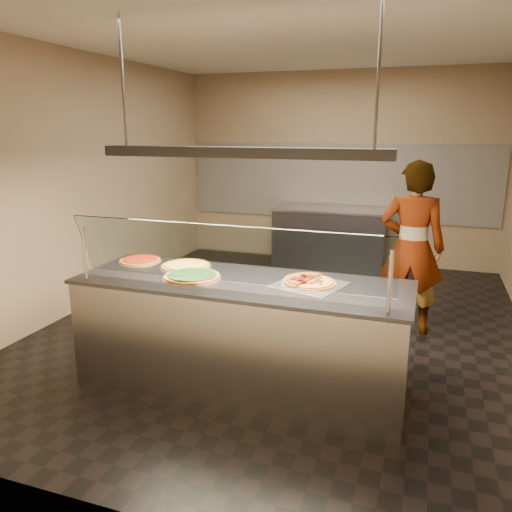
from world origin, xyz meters
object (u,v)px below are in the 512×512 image
(half_pizza_pepperoni, at_px, (297,279))
(half_pizza_sausage, at_px, (322,283))
(pizza_cheese, at_px, (186,266))
(heat_lamp_housing, at_px, (240,152))
(pizza_tomato, at_px, (140,260))
(prep_table, at_px, (330,238))
(serving_counter, at_px, (242,333))
(sneeze_guard, at_px, (224,255))
(pizza_spatula, at_px, (173,266))
(pizza_spinach, at_px, (192,276))
(perforated_tray, at_px, (309,284))
(worker, at_px, (412,248))

(half_pizza_pepperoni, relative_size, half_pizza_sausage, 1.00)
(pizza_cheese, bearing_deg, heat_lamp_housing, -19.46)
(pizza_tomato, xyz_separation_m, prep_table, (1.08, 3.70, -0.48))
(serving_counter, relative_size, sneeze_guard, 1.10)
(pizza_spatula, distance_m, heat_lamp_housing, 1.20)
(half_pizza_pepperoni, height_order, pizza_spinach, half_pizza_pepperoni)
(serving_counter, xyz_separation_m, pizza_spatula, (-0.67, 0.11, 0.49))
(serving_counter, relative_size, pizza_spatula, 11.31)
(pizza_spatula, bearing_deg, heat_lamp_housing, -9.16)
(pizza_spinach, xyz_separation_m, pizza_cheese, (-0.20, 0.29, -0.00))
(half_pizza_sausage, height_order, pizza_spinach, half_pizza_sausage)
(pizza_tomato, bearing_deg, heat_lamp_housing, -12.71)
(perforated_tray, distance_m, worker, 1.79)
(pizza_cheese, relative_size, heat_lamp_housing, 0.20)
(heat_lamp_housing, bearing_deg, worker, 53.39)
(prep_table, bearing_deg, half_pizza_pepperoni, -83.17)
(half_pizza_sausage, xyz_separation_m, pizza_cheese, (-1.25, 0.15, -0.01))
(worker, bearing_deg, heat_lamp_housing, 54.75)
(half_pizza_pepperoni, distance_m, pizza_cheese, 1.07)
(serving_counter, bearing_deg, pizza_cheese, 160.54)
(worker, bearing_deg, half_pizza_pepperoni, 65.03)
(sneeze_guard, bearing_deg, serving_counter, 90.00)
(sneeze_guard, xyz_separation_m, heat_lamp_housing, (-0.00, 0.34, 0.72))
(half_pizza_sausage, bearing_deg, half_pizza_pepperoni, -179.89)
(worker, bearing_deg, sneeze_guard, 59.63)
(serving_counter, distance_m, prep_table, 3.95)
(serving_counter, xyz_separation_m, perforated_tray, (0.55, 0.06, 0.47))
(perforated_tray, distance_m, heat_lamp_housing, 1.16)
(prep_table, bearing_deg, sneeze_guard, -89.84)
(pizza_spatula, distance_m, prep_table, 3.92)
(pizza_spatula, bearing_deg, worker, 39.44)
(sneeze_guard, xyz_separation_m, pizza_cheese, (-0.60, 0.56, -0.28))
(prep_table, bearing_deg, worker, -60.33)
(half_pizza_sausage, distance_m, heat_lamp_housing, 1.19)
(sneeze_guard, relative_size, prep_table, 1.43)
(sneeze_guard, bearing_deg, pizza_cheese, 137.38)
(pizza_spatula, bearing_deg, pizza_tomato, 161.77)
(sneeze_guard, relative_size, pizza_spinach, 5.06)
(serving_counter, height_order, perforated_tray, perforated_tray)
(heat_lamp_housing, bearing_deg, half_pizza_pepperoni, 7.91)
(prep_table, bearing_deg, heat_lamp_housing, -89.83)
(pizza_spinach, bearing_deg, sneeze_guard, -33.82)
(serving_counter, distance_m, perforated_tray, 0.73)
(pizza_spatula, height_order, prep_table, pizza_spatula)
(pizza_tomato, bearing_deg, sneeze_guard, -28.37)
(perforated_tray, relative_size, worker, 0.34)
(pizza_spinach, distance_m, pizza_tomato, 0.76)
(serving_counter, height_order, pizza_spatula, pizza_spatula)
(half_pizza_pepperoni, bearing_deg, pizza_cheese, 171.89)
(pizza_tomato, xyz_separation_m, worker, (2.36, 1.46, -0.03))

